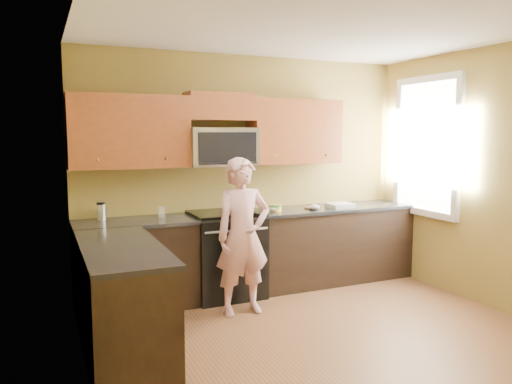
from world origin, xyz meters
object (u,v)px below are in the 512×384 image
woman (243,236)px  stove (226,254)px  butter_tub (276,211)px  microwave (221,166)px  travel_mug (102,220)px  frying_pan (241,215)px

woman → stove: bearing=86.0°
stove → butter_tub: 0.74m
butter_tub → stove: bearing=176.3°
microwave → travel_mug: size_ratio=4.10×
stove → travel_mug: travel_mug is taller
travel_mug → butter_tub: bearing=-6.4°
woman → travel_mug: (-1.27, 0.74, 0.13)m
microwave → frying_pan: (0.08, -0.38, -0.50)m
woman → frying_pan: 0.37m
stove → microwave: bearing=90.0°
stove → travel_mug: (-1.30, 0.17, 0.45)m
microwave → frying_pan: bearing=-78.1°
frying_pan → microwave: bearing=87.4°
stove → butter_tub: bearing=-3.7°
frying_pan → travel_mug: size_ratio=2.46×
travel_mug → woman: bearing=-30.2°
frying_pan → travel_mug: bearing=148.2°
stove → woman: size_ratio=0.60×
stove → woman: 0.65m
woman → butter_tub: (0.62, 0.53, 0.13)m
butter_tub → travel_mug: size_ratio=0.75×
stove → woman: bearing=-92.8°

